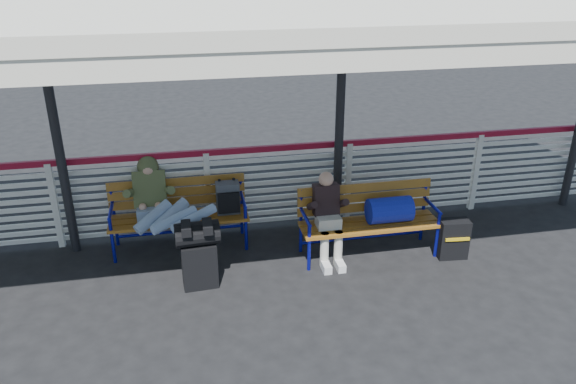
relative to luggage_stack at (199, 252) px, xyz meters
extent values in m
plane|color=black|center=(0.21, -0.57, -0.46)|extent=(60.00, 60.00, 0.00)
cube|color=silver|center=(0.21, 1.33, 0.14)|extent=(12.00, 0.04, 1.04)
cube|color=maroon|center=(0.21, 1.33, 0.74)|extent=(12.00, 0.06, 0.08)
cube|color=silver|center=(0.21, 0.33, 2.62)|extent=(12.60, 3.60, 0.16)
cube|color=silver|center=(0.21, -1.42, 2.49)|extent=(12.60, 0.06, 0.30)
cylinder|color=black|center=(-1.59, 1.18, 1.04)|extent=(0.12, 0.12, 3.00)
cylinder|color=black|center=(2.01, 1.18, 1.04)|extent=(0.12, 0.12, 3.00)
cube|color=black|center=(0.00, 0.00, -0.18)|extent=(0.42, 0.27, 0.56)
cylinder|color=black|center=(0.00, 0.00, 0.24)|extent=(0.53, 0.32, 0.28)
cube|color=#925D1C|center=(-0.20, 0.95, -0.01)|extent=(1.80, 0.50, 0.04)
cube|color=#925D1C|center=(-0.20, 1.21, 0.26)|extent=(1.80, 0.10, 0.40)
cylinder|color=#0E129B|center=(-1.05, 0.75, -0.23)|extent=(0.04, 0.04, 0.45)
cylinder|color=#0E129B|center=(0.65, 0.75, -0.23)|extent=(0.04, 0.04, 0.45)
cylinder|color=#0E129B|center=(-1.05, 1.22, -0.01)|extent=(0.04, 0.04, 0.90)
cylinder|color=#0E129B|center=(0.65, 1.22, -0.01)|extent=(0.04, 0.04, 0.90)
cube|color=#4B4D52|center=(0.45, 0.97, 0.22)|extent=(0.30, 0.19, 0.43)
cube|color=#925D1C|center=(2.20, 0.29, -0.01)|extent=(1.80, 0.50, 0.04)
cube|color=#925D1C|center=(2.20, 0.55, 0.26)|extent=(1.80, 0.10, 0.40)
cylinder|color=#0E129B|center=(1.35, 0.09, -0.23)|extent=(0.04, 0.04, 0.45)
cylinder|color=#0E129B|center=(3.05, 0.09, -0.23)|extent=(0.04, 0.04, 0.45)
cylinder|color=#0E129B|center=(1.35, 0.56, -0.01)|extent=(0.04, 0.04, 0.90)
cylinder|color=#0E129B|center=(3.05, 0.56, -0.01)|extent=(0.04, 0.04, 0.90)
cylinder|color=navy|center=(2.45, 0.29, 0.18)|extent=(0.57, 0.33, 0.33)
cube|color=#8491B2|center=(-0.55, 0.98, 0.08)|extent=(0.36, 0.26, 0.18)
cube|color=#48512B|center=(-0.55, 1.18, 0.34)|extent=(0.42, 0.38, 0.53)
sphere|color=#48512B|center=(-0.55, 1.28, 0.62)|extent=(0.28, 0.28, 0.28)
sphere|color=tan|center=(-0.55, 1.24, 0.61)|extent=(0.21, 0.21, 0.21)
cube|color=black|center=(-0.12, -0.06, 0.35)|extent=(0.11, 0.27, 0.10)
cube|color=black|center=(0.12, -0.06, 0.35)|extent=(0.11, 0.27, 0.10)
cube|color=beige|center=(1.65, 0.32, 0.07)|extent=(0.30, 0.24, 0.16)
cube|color=black|center=(1.65, 0.46, 0.32)|extent=(0.32, 0.23, 0.42)
sphere|color=tan|center=(1.65, 0.48, 0.59)|extent=(0.19, 0.19, 0.19)
cylinder|color=beige|center=(1.56, 0.14, -0.22)|extent=(0.11, 0.11, 0.46)
cylinder|color=beige|center=(1.74, 0.14, -0.22)|extent=(0.11, 0.11, 0.46)
cube|color=silver|center=(1.56, 0.04, -0.41)|extent=(0.10, 0.24, 0.10)
cube|color=silver|center=(1.74, 0.04, -0.41)|extent=(0.10, 0.24, 0.10)
cube|color=black|center=(3.25, 0.04, -0.20)|extent=(0.40, 0.24, 0.53)
cube|color=gold|center=(3.25, -0.08, -0.14)|extent=(0.32, 0.05, 0.04)
camera|label=1|loc=(-0.10, -5.79, 3.30)|focal=35.00mm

